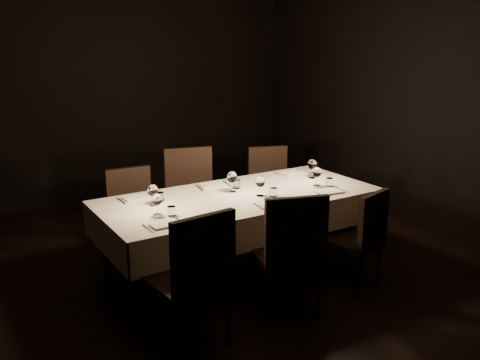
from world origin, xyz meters
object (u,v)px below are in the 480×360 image
chair_far_left (133,211)px  chair_near_left (194,275)px  dining_table (240,203)px  chair_near_right (362,234)px  chair_near_center (290,249)px  chair_far_center (192,195)px  chair_far_right (270,185)px

chair_far_left → chair_near_left: bearing=-92.5°
dining_table → chair_far_left: (-0.72, 0.81, -0.18)m
chair_near_right → chair_far_left: size_ratio=0.96×
chair_near_center → chair_far_left: (-0.65, 1.65, -0.04)m
dining_table → chair_far_left: bearing=131.8°
chair_near_right → chair_far_center: bearing=-76.7°
chair_far_left → chair_far_right: bearing=4.4°
chair_far_left → dining_table: bearing=-44.6°
chair_near_center → chair_near_right: (0.83, 0.06, -0.06)m
chair_near_left → chair_near_right: chair_near_left is taller
chair_far_center → chair_far_left: bearing=-165.8°
chair_near_right → chair_far_right: size_ratio=0.93×
dining_table → chair_far_right: bearing=42.1°
chair_near_center → chair_far_right: bearing=-102.6°
chair_far_right → chair_near_right: bearing=-77.2°
dining_table → chair_near_center: (-0.07, -0.84, -0.14)m
dining_table → chair_far_center: bearing=96.1°
chair_near_center → chair_near_right: size_ratio=1.15×
chair_far_right → chair_near_left: bearing=-118.4°
dining_table → chair_near_left: (-0.90, -0.85, -0.13)m
chair_near_right → chair_far_left: (-1.48, 1.59, 0.02)m
dining_table → chair_near_right: size_ratio=2.87×
chair_near_left → chair_near_right: size_ratio=1.16×
chair_far_left → chair_far_center: size_ratio=0.88×
chair_far_left → chair_far_right: size_ratio=0.97×
chair_near_left → chair_far_center: 1.85m
chair_near_center → chair_far_center: (-0.01, 1.65, 0.02)m
dining_table → chair_far_center: (-0.09, 0.81, -0.12)m
dining_table → chair_near_right: 1.10m
chair_near_center → chair_far_left: 1.77m
chair_far_left → chair_far_center: 0.64m
chair_near_left → chair_far_left: 1.67m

